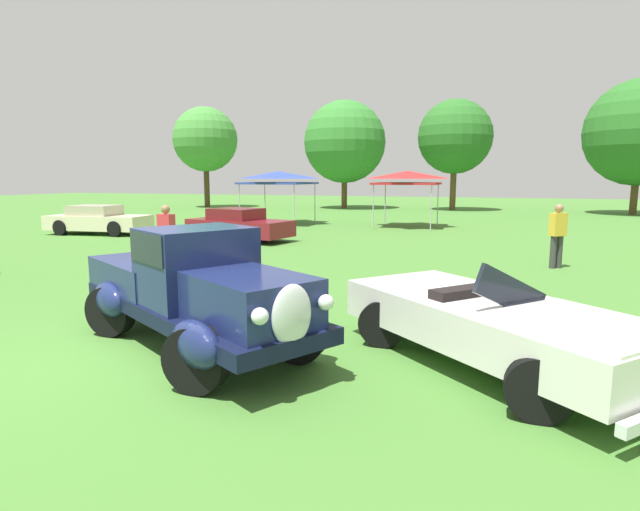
# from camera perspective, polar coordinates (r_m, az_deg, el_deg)

# --- Properties ---
(ground_plane) EXTENTS (120.00, 120.00, 0.00)m
(ground_plane) POSITION_cam_1_polar(r_m,az_deg,el_deg) (7.54, -19.63, -10.11)
(ground_plane) COLOR #42752D
(feature_pickup_truck) EXTENTS (4.69, 3.54, 1.70)m
(feature_pickup_truck) POSITION_cam_1_polar(r_m,az_deg,el_deg) (7.28, -13.86, -3.42)
(feature_pickup_truck) COLOR black
(feature_pickup_truck) RESTS_ON ground_plane
(neighbor_convertible) EXTENTS (4.29, 4.07, 1.40)m
(neighbor_convertible) POSITION_cam_1_polar(r_m,az_deg,el_deg) (6.74, 19.53, -7.20)
(neighbor_convertible) COLOR silver
(neighbor_convertible) RESTS_ON ground_plane
(show_car_cream) EXTENTS (4.39, 2.21, 1.22)m
(show_car_cream) POSITION_cam_1_polar(r_m,az_deg,el_deg) (23.58, -23.64, 3.66)
(show_car_cream) COLOR beige
(show_car_cream) RESTS_ON ground_plane
(show_car_burgundy) EXTENTS (4.32, 2.47, 1.22)m
(show_car_burgundy) POSITION_cam_1_polar(r_m,az_deg,el_deg) (19.63, -9.12, 3.41)
(show_car_burgundy) COLOR maroon
(show_car_burgundy) RESTS_ON ground_plane
(spectator_near_truck) EXTENTS (0.42, 0.28, 1.69)m
(spectator_near_truck) POSITION_cam_1_polar(r_m,az_deg,el_deg) (13.52, -16.80, 2.15)
(spectator_near_truck) COLOR #383838
(spectator_near_truck) RESTS_ON ground_plane
(spectator_between_cars) EXTENTS (0.46, 0.43, 1.69)m
(spectator_between_cars) POSITION_cam_1_polar(r_m,az_deg,el_deg) (14.74, 25.05, 2.22)
(spectator_between_cars) COLOR #383838
(spectator_between_cars) RESTS_ON ground_plane
(canopy_tent_left_field) EXTENTS (3.28, 3.28, 2.71)m
(canopy_tent_left_field) POSITION_cam_1_polar(r_m,az_deg,el_deg) (26.52, -4.70, 8.78)
(canopy_tent_left_field) COLOR #B7B7BC
(canopy_tent_left_field) RESTS_ON ground_plane
(canopy_tent_center_field) EXTENTS (2.98, 2.98, 2.71)m
(canopy_tent_center_field) POSITION_cam_1_polar(r_m,az_deg,el_deg) (25.14, 9.74, 8.69)
(canopy_tent_center_field) COLOR #B7B7BC
(canopy_tent_center_field) RESTS_ON ground_plane
(treeline_far_left) EXTENTS (5.13, 5.13, 8.00)m
(treeline_far_left) POSITION_cam_1_polar(r_m,az_deg,el_deg) (42.83, -12.73, 12.55)
(treeline_far_left) COLOR #47331E
(treeline_far_left) RESTS_ON ground_plane
(treeline_mid_left) EXTENTS (6.32, 6.32, 8.29)m
(treeline_mid_left) POSITION_cam_1_polar(r_m,az_deg,el_deg) (40.39, 2.78, 12.58)
(treeline_mid_left) COLOR brown
(treeline_mid_left) RESTS_ON ground_plane
(treeline_center) EXTENTS (5.36, 5.36, 8.02)m
(treeline_center) POSITION_cam_1_polar(r_m,az_deg,el_deg) (39.22, 14.88, 12.71)
(treeline_center) COLOR brown
(treeline_center) RESTS_ON ground_plane
(treeline_mid_right) EXTENTS (6.73, 6.73, 8.59)m
(treeline_mid_right) POSITION_cam_1_polar(r_m,az_deg,el_deg) (38.97, 32.20, 11.57)
(treeline_mid_right) COLOR brown
(treeline_mid_right) RESTS_ON ground_plane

